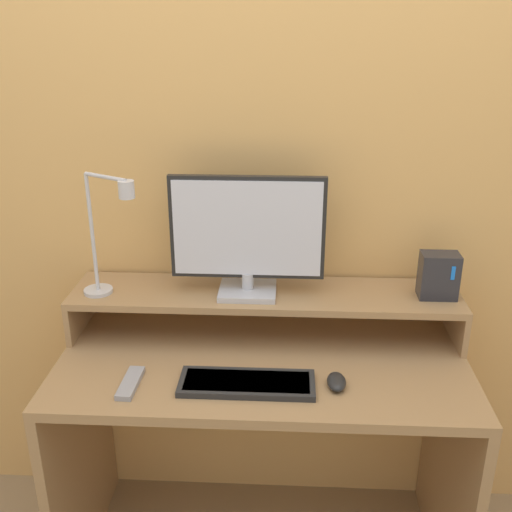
{
  "coord_description": "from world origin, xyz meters",
  "views": [
    {
      "loc": [
        0.06,
        -1.26,
        1.71
      ],
      "look_at": [
        -0.02,
        0.32,
        1.08
      ],
      "focal_mm": 42.0,
      "sensor_mm": 36.0,
      "label": 1
    }
  ],
  "objects_px": {
    "router_dock": "(439,276)",
    "mouse": "(336,382)",
    "monitor": "(247,235)",
    "remote_control": "(130,383)",
    "keyboard": "(247,383)",
    "desk_lamp": "(108,235)"
  },
  "relations": [
    {
      "from": "router_dock",
      "to": "mouse",
      "type": "distance_m",
      "value": 0.48
    },
    {
      "from": "monitor",
      "to": "remote_control",
      "type": "bearing_deg",
      "value": -135.27
    },
    {
      "from": "keyboard",
      "to": "desk_lamp",
      "type": "bearing_deg",
      "value": 150.83
    },
    {
      "from": "remote_control",
      "to": "desk_lamp",
      "type": "bearing_deg",
      "value": 112.43
    },
    {
      "from": "keyboard",
      "to": "remote_control",
      "type": "xyz_separation_m",
      "value": [
        -0.32,
        -0.01,
        -0.0
      ]
    },
    {
      "from": "mouse",
      "to": "router_dock",
      "type": "bearing_deg",
      "value": 41.49
    },
    {
      "from": "monitor",
      "to": "mouse",
      "type": "xyz_separation_m",
      "value": [
        0.26,
        -0.28,
        -0.33
      ]
    },
    {
      "from": "monitor",
      "to": "desk_lamp",
      "type": "height_order",
      "value": "desk_lamp"
    },
    {
      "from": "monitor",
      "to": "remote_control",
      "type": "distance_m",
      "value": 0.55
    },
    {
      "from": "desk_lamp",
      "to": "remote_control",
      "type": "xyz_separation_m",
      "value": [
        0.1,
        -0.25,
        -0.35
      ]
    },
    {
      "from": "desk_lamp",
      "to": "keyboard",
      "type": "distance_m",
      "value": 0.6
    },
    {
      "from": "monitor",
      "to": "keyboard",
      "type": "relative_size",
      "value": 1.25
    },
    {
      "from": "desk_lamp",
      "to": "keyboard",
      "type": "relative_size",
      "value": 1.03
    },
    {
      "from": "remote_control",
      "to": "mouse",
      "type": "bearing_deg",
      "value": 2.54
    },
    {
      "from": "router_dock",
      "to": "remote_control",
      "type": "height_order",
      "value": "router_dock"
    },
    {
      "from": "mouse",
      "to": "remote_control",
      "type": "bearing_deg",
      "value": -177.46
    },
    {
      "from": "monitor",
      "to": "desk_lamp",
      "type": "distance_m",
      "value": 0.42
    },
    {
      "from": "desk_lamp",
      "to": "remote_control",
      "type": "relative_size",
      "value": 2.55
    },
    {
      "from": "desk_lamp",
      "to": "keyboard",
      "type": "height_order",
      "value": "desk_lamp"
    },
    {
      "from": "desk_lamp",
      "to": "router_dock",
      "type": "xyz_separation_m",
      "value": [
        1.0,
        0.06,
        -0.13
      ]
    },
    {
      "from": "desk_lamp",
      "to": "remote_control",
      "type": "distance_m",
      "value": 0.44
    },
    {
      "from": "router_dock",
      "to": "keyboard",
      "type": "xyz_separation_m",
      "value": [
        -0.57,
        -0.3,
        -0.21
      ]
    }
  ]
}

